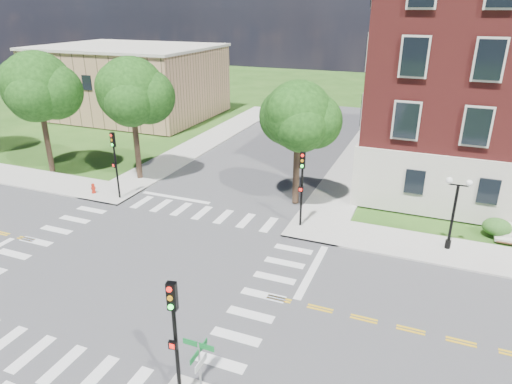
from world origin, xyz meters
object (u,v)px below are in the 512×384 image
at_px(traffic_signal_se, 174,328).
at_px(twin_lamp_west, 454,210).
at_px(traffic_signal_ne, 302,180).
at_px(street_sign_pole, 200,365).
at_px(fire_hydrant, 93,189).
at_px(traffic_signal_nw, 115,157).

xyz_separation_m(traffic_signal_se, twin_lamp_west, (8.58, 15.03, -0.66)).
bearing_deg(traffic_signal_ne, traffic_signal_se, -89.83).
height_order(street_sign_pole, fire_hydrant, street_sign_pole).
bearing_deg(traffic_signal_nw, traffic_signal_se, -46.50).
bearing_deg(street_sign_pole, traffic_signal_nw, 135.03).
distance_m(traffic_signal_ne, twin_lamp_west, 8.66).
relative_size(traffic_signal_se, street_sign_pole, 1.55).
height_order(traffic_signal_se, twin_lamp_west, traffic_signal_se).
relative_size(traffic_signal_ne, street_sign_pole, 1.55).
bearing_deg(twin_lamp_west, traffic_signal_se, -119.72).
relative_size(traffic_signal_ne, fire_hydrant, 6.40).
bearing_deg(street_sign_pole, twin_lamp_west, 64.01).
xyz_separation_m(traffic_signal_se, street_sign_pole, (1.08, -0.35, -0.88)).
height_order(traffic_signal_se, fire_hydrant, traffic_signal_se).
bearing_deg(traffic_signal_nw, traffic_signal_ne, 2.51).
bearing_deg(traffic_signal_ne, fire_hydrant, -177.88).
bearing_deg(traffic_signal_se, twin_lamp_west, 60.28).
relative_size(twin_lamp_west, street_sign_pole, 1.36).
height_order(traffic_signal_nw, street_sign_pole, traffic_signal_nw).
height_order(traffic_signal_se, street_sign_pole, traffic_signal_se).
height_order(traffic_signal_ne, twin_lamp_west, traffic_signal_ne).
bearing_deg(twin_lamp_west, traffic_signal_nw, -177.55).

